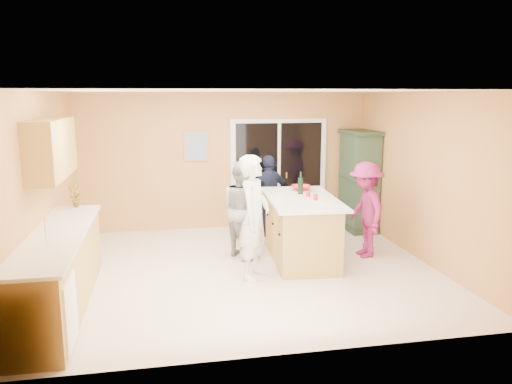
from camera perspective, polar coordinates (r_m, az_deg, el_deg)
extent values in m
plane|color=beige|center=(7.49, -1.00, -8.85)|extent=(5.50, 5.50, 0.00)
cube|color=white|center=(7.04, -1.07, 11.46)|extent=(5.50, 5.00, 0.10)
cube|color=#F1BF63|center=(9.60, -3.55, 3.54)|extent=(5.50, 0.10, 2.60)
cube|color=#F1BF63|center=(4.76, 4.06, -4.17)|extent=(5.50, 0.10, 2.60)
cube|color=#F1BF63|center=(7.23, -23.06, 0.20)|extent=(0.10, 5.00, 2.60)
cube|color=#F1BF63|center=(8.08, 18.58, 1.57)|extent=(0.10, 5.00, 2.60)
cube|color=tan|center=(6.52, -21.55, -8.53)|extent=(0.60, 3.00, 0.90)
cube|color=white|center=(5.53, -23.52, -12.77)|extent=(0.62, 0.60, 0.72)
cube|color=silver|center=(6.38, -21.71, -4.54)|extent=(0.65, 3.05, 0.04)
cylinder|color=silver|center=(5.87, -22.87, -4.23)|extent=(0.02, 0.02, 0.30)
cube|color=tan|center=(6.92, -22.34, 4.63)|extent=(0.35, 1.60, 0.75)
cube|color=silver|center=(9.79, 2.60, 2.22)|extent=(1.90, 0.05, 2.10)
cube|color=black|center=(9.78, 2.62, 2.21)|extent=(1.70, 0.03, 1.94)
cube|color=silver|center=(9.77, 2.62, 2.20)|extent=(0.06, 0.04, 1.94)
cube|color=silver|center=(9.80, 3.49, 1.93)|extent=(0.02, 0.03, 0.12)
cube|color=tan|center=(9.49, -6.87, 5.22)|extent=(0.46, 0.03, 0.56)
cube|color=#547AAD|center=(9.48, -6.86, 5.21)|extent=(0.38, 0.02, 0.48)
cube|color=tan|center=(7.80, 5.18, -4.39)|extent=(0.98, 1.74, 0.96)
cube|color=silver|center=(7.68, 5.25, -0.79)|extent=(1.16, 1.97, 0.04)
cube|color=black|center=(7.92, 5.13, -7.35)|extent=(0.89, 1.65, 0.11)
cube|color=#213523|center=(9.89, 11.48, -3.78)|extent=(0.53, 1.00, 0.11)
cube|color=#2E4630|center=(9.71, 11.67, 1.27)|extent=(0.47, 0.94, 1.77)
cube|color=#213523|center=(9.60, 11.89, 6.69)|extent=(0.54, 1.03, 0.08)
imported|color=silver|center=(6.95, -0.21, -2.91)|extent=(0.68, 0.76, 1.75)
imported|color=#979799|center=(7.91, -1.53, -1.95)|extent=(0.85, 0.93, 1.54)
imported|color=#1A1E3A|center=(9.09, 1.57, -0.42)|extent=(0.94, 0.62, 1.49)
imported|color=#8E1F47|center=(8.09, 12.41, -1.98)|extent=(0.57, 0.99, 1.53)
imported|color=red|center=(8.27, 5.15, 0.49)|extent=(0.38, 0.38, 0.08)
imported|color=#B13111|center=(7.71, -19.97, -0.39)|extent=(0.19, 0.14, 0.34)
cylinder|color=red|center=(7.75, 5.99, -0.18)|extent=(0.09, 0.09, 0.10)
cylinder|color=red|center=(7.44, 6.82, -0.64)|extent=(0.08, 0.08, 0.10)
cylinder|color=black|center=(7.93, 5.11, 0.70)|extent=(0.08, 0.08, 0.26)
cylinder|color=black|center=(7.90, 5.13, 1.98)|extent=(0.03, 0.03, 0.10)
cylinder|color=silver|center=(7.40, 7.14, -1.06)|extent=(0.21, 0.21, 0.01)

